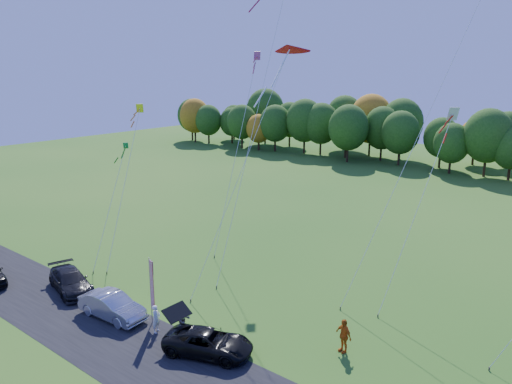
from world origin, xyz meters
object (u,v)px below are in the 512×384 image
Objects in this scene: black_suv at (208,343)px; feather_flag at (152,284)px; silver_sedan at (112,306)px; person_east at (344,335)px.

feather_flag reaches higher than black_suv.
silver_sedan is (-7.43, -0.81, 0.10)m from black_suv.
feather_flag is at bearing 65.73° from black_suv.
person_east is 11.40m from feather_flag.
silver_sedan is at bearing 74.81° from black_suv.
black_suv is 7.47m from silver_sedan.
feather_flag is at bearing -72.46° from silver_sedan.
silver_sedan is 3.34m from feather_flag.
person_east is (5.52, 4.75, 0.29)m from black_suv.
person_east is (12.95, 5.56, 0.19)m from silver_sedan.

